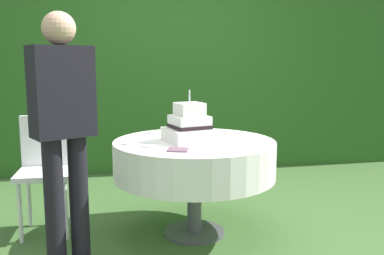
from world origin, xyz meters
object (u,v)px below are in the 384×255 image
object	(u,v)px
cake_table	(194,158)
garden_chair	(46,162)
wedding_cake	(190,126)
serving_plate_far	(130,143)
serving_plate_near	(154,133)
serving_plate_left	(150,146)
napkin_stack	(178,150)
standing_person	(63,124)

from	to	relation	value
cake_table	garden_chair	xyz separation A→B (m)	(-1.11, 0.29, -0.05)
wedding_cake	serving_plate_far	bearing A→B (deg)	-174.13
serving_plate_near	serving_plate_far	bearing A→B (deg)	-116.25
cake_table	serving_plate_left	xyz separation A→B (m)	(-0.34, -0.16, 0.14)
serving_plate_far	napkin_stack	xyz separation A→B (m)	(0.30, -0.27, -0.00)
serving_plate_left	standing_person	xyz separation A→B (m)	(-0.54, -0.23, 0.20)
napkin_stack	serving_plate_near	bearing A→B (deg)	98.23
wedding_cake	napkin_stack	size ratio (longest dim) A/B	3.06
serving_plate_left	serving_plate_far	bearing A→B (deg)	140.71
napkin_stack	standing_person	xyz separation A→B (m)	(-0.72, -0.06, 0.20)
serving_plate_near	serving_plate_left	xyz separation A→B (m)	(-0.07, -0.52, 0.00)
serving_plate_near	standing_person	world-z (taller)	standing_person
cake_table	serving_plate_near	size ratio (longest dim) A/B	10.63
wedding_cake	serving_plate_left	distance (m)	0.36
cake_table	serving_plate_left	size ratio (longest dim) A/B	9.61
cake_table	serving_plate_left	world-z (taller)	serving_plate_left
standing_person	napkin_stack	bearing A→B (deg)	4.69
wedding_cake	serving_plate_near	distance (m)	0.45
napkin_stack	standing_person	world-z (taller)	standing_person
serving_plate_near	garden_chair	distance (m)	0.86
napkin_stack	standing_person	distance (m)	0.75
wedding_cake	serving_plate_far	size ratio (longest dim) A/B	3.78
serving_plate_far	serving_plate_left	bearing A→B (deg)	-39.29
serving_plate_near	garden_chair	xyz separation A→B (m)	(-0.84, -0.07, -0.19)
wedding_cake	serving_plate_left	size ratio (longest dim) A/B	3.27
napkin_stack	cake_table	bearing A→B (deg)	62.34
serving_plate_far	serving_plate_left	xyz separation A→B (m)	(0.13, -0.11, 0.00)
serving_plate_left	napkin_stack	bearing A→B (deg)	-43.91
serving_plate_near	garden_chair	bearing A→B (deg)	-175.30
wedding_cake	garden_chair	size ratio (longest dim) A/B	0.46
cake_table	serving_plate_far	distance (m)	0.50
serving_plate_left	napkin_stack	world-z (taller)	serving_plate_left
serving_plate_left	garden_chair	bearing A→B (deg)	149.27
cake_table	napkin_stack	world-z (taller)	napkin_stack
standing_person	serving_plate_left	bearing A→B (deg)	22.59
cake_table	wedding_cake	world-z (taller)	wedding_cake
serving_plate_near	serving_plate_far	xyz separation A→B (m)	(-0.20, -0.42, 0.00)
standing_person	serving_plate_near	bearing A→B (deg)	50.56
serving_plate_near	serving_plate_left	bearing A→B (deg)	-98.01
serving_plate_near	standing_person	size ratio (longest dim) A/B	0.07
cake_table	garden_chair	size ratio (longest dim) A/B	1.35
serving_plate_far	garden_chair	bearing A→B (deg)	151.27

